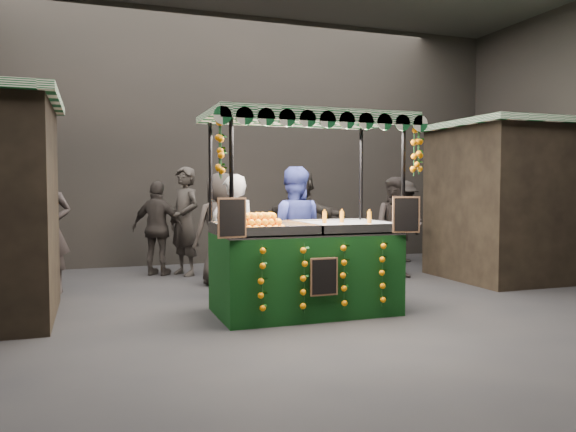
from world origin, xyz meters
name	(u,v)px	position (x,y,z in m)	size (l,w,h in m)	color
ground	(321,315)	(0.00, 0.00, 0.00)	(12.00, 12.00, 0.00)	black
market_hall	(322,29)	(0.00, 0.00, 3.38)	(12.10, 10.10, 5.05)	black
neighbour_stall_right	(527,200)	(4.40, 1.50, 1.31)	(3.00, 2.20, 2.60)	black
juice_stall	(306,252)	(-0.13, 0.17, 0.75)	(2.48, 1.46, 2.40)	black
vendor_grey	(233,237)	(-0.77, 1.26, 0.85)	(0.63, 0.42, 1.70)	slate
vendor_blue	(293,232)	(0.07, 1.20, 0.91)	(1.07, 0.95, 1.82)	navy
shopper_0	(47,230)	(-3.20, 2.62, 0.92)	(0.72, 0.53, 1.83)	#2A2322
shopper_1	(397,227)	(2.31, 2.20, 0.85)	(1.05, 1.00, 1.70)	black
shopper_2	(158,228)	(-1.50, 3.75, 0.82)	(1.03, 0.85, 1.64)	black
shopper_3	(404,221)	(3.42, 3.84, 0.83)	(1.24, 1.09, 1.66)	black
shopper_4	(221,228)	(-0.66, 2.50, 0.89)	(0.95, 0.71, 1.77)	#2A2522
shopper_5	(301,218)	(1.16, 3.81, 0.94)	(1.45, 1.76, 1.89)	#2E2925
shopper_6	(185,221)	(-1.06, 3.60, 0.94)	(0.72, 0.82, 1.88)	#2C2723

